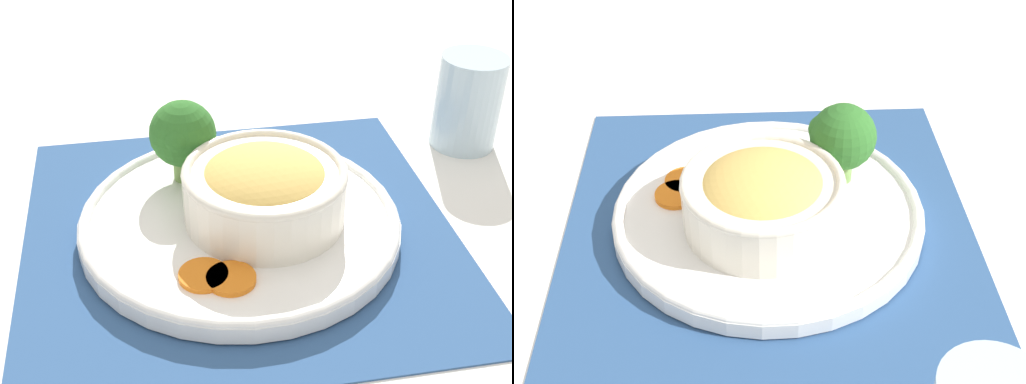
# 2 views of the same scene
# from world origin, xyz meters

# --- Properties ---
(ground_plane) EXTENTS (4.00, 4.00, 0.00)m
(ground_plane) POSITION_xyz_m (0.00, 0.00, 0.00)
(ground_plane) COLOR white
(placemat) EXTENTS (0.45, 0.46, 0.00)m
(placemat) POSITION_xyz_m (0.00, 0.00, 0.00)
(placemat) COLOR #2D5184
(placemat) RESTS_ON ground_plane
(plate) EXTENTS (0.31, 0.31, 0.02)m
(plate) POSITION_xyz_m (0.00, 0.00, 0.02)
(plate) COLOR white
(plate) RESTS_ON placemat
(bowl) EXTENTS (0.15, 0.15, 0.07)m
(bowl) POSITION_xyz_m (-0.01, -0.02, 0.05)
(bowl) COLOR silver
(bowl) RESTS_ON plate
(broccoli_floret) EXTENTS (0.07, 0.07, 0.09)m
(broccoli_floret) POSITION_xyz_m (0.08, 0.04, 0.07)
(broccoli_floret) COLOR #759E51
(broccoli_floret) RESTS_ON plate
(carrot_slice_near) EXTENTS (0.04, 0.04, 0.01)m
(carrot_slice_near) POSITION_xyz_m (-0.08, 0.05, 0.02)
(carrot_slice_near) COLOR orange
(carrot_slice_near) RESTS_ON plate
(carrot_slice_middle) EXTENTS (0.04, 0.04, 0.01)m
(carrot_slice_middle) POSITION_xyz_m (-0.09, 0.03, 0.02)
(carrot_slice_middle) COLOR orange
(carrot_slice_middle) RESTS_ON plate
(water_glass) EXTENTS (0.07, 0.07, 0.11)m
(water_glass) POSITION_xyz_m (0.09, -0.30, 0.05)
(water_glass) COLOR silver
(water_glass) RESTS_ON ground_plane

